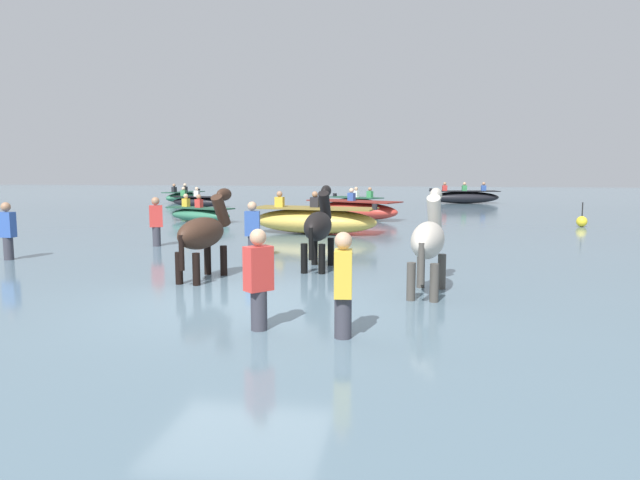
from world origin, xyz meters
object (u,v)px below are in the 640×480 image
(horse_flank_pinto, at_px, (429,243))
(boat_mid_channel, at_px, (184,197))
(boat_mid_outer, at_px, (198,201))
(boat_distant_east, at_px, (464,197))
(boat_far_inshore, at_px, (356,203))
(boat_near_port, at_px, (353,210))
(channel_buoy, at_px, (582,221))
(horse_lead_dark_bay, at_px, (204,235))
(horse_trailing_black, at_px, (319,228))
(person_spectator_far, at_px, (8,238))
(person_onlooker_left, at_px, (156,227))
(boat_distant_west, at_px, (314,220))
(person_onlooker_right, at_px, (253,236))
(person_wading_mid, at_px, (259,292))
(person_wading_close, at_px, (343,298))
(boat_near_starboard, at_px, (200,214))

(horse_flank_pinto, relative_size, boat_mid_channel, 0.69)
(boat_mid_outer, relative_size, boat_distant_east, 0.72)
(boat_far_inshore, bearing_deg, boat_near_port, -85.46)
(boat_far_inshore, xyz_separation_m, channel_buoy, (8.27, -6.76, -0.13))
(horse_lead_dark_bay, bearing_deg, horse_trailing_black, 37.02)
(boat_distant_east, height_order, channel_buoy, boat_distant_east)
(person_spectator_far, bearing_deg, person_onlooker_left, 49.66)
(boat_distant_west, distance_m, person_onlooker_right, 4.96)
(boat_mid_channel, bearing_deg, channel_buoy, -31.21)
(person_onlooker_right, bearing_deg, person_onlooker_left, 152.54)
(horse_trailing_black, xyz_separation_m, boat_distant_east, (4.65, 22.28, -0.43))
(person_wading_mid, relative_size, channel_buoy, 1.99)
(boat_distant_west, bearing_deg, person_wading_close, -78.69)
(person_spectator_far, xyz_separation_m, person_wading_close, (7.77, -4.64, 0.00))
(boat_mid_outer, bearing_deg, boat_mid_channel, 121.22)
(boat_mid_channel, height_order, boat_near_starboard, boat_mid_channel)
(horse_flank_pinto, distance_m, channel_buoy, 12.69)
(boat_distant_west, bearing_deg, boat_mid_channel, 124.41)
(person_onlooker_right, bearing_deg, boat_near_port, 82.98)
(horse_trailing_black, bearing_deg, boat_mid_channel, 118.36)
(horse_trailing_black, distance_m, boat_near_port, 11.02)
(boat_distant_west, relative_size, person_wading_close, 2.45)
(boat_near_port, relative_size, channel_buoy, 4.81)
(horse_flank_pinto, relative_size, person_onlooker_left, 1.24)
(boat_near_port, bearing_deg, person_onlooker_right, -97.02)
(horse_flank_pinto, height_order, boat_distant_west, horse_flank_pinto)
(person_onlooker_left, bearing_deg, person_wading_close, -52.29)
(person_onlooker_left, bearing_deg, boat_near_port, 63.76)
(horse_lead_dark_bay, height_order, boat_near_port, horse_lead_dark_bay)
(person_wading_mid, xyz_separation_m, person_onlooker_right, (-1.62, 5.53, 0.00))
(person_wading_mid, height_order, channel_buoy, person_wading_mid)
(person_spectator_far, xyz_separation_m, channel_buoy, (14.18, 9.45, -0.29))
(boat_distant_east, relative_size, person_wading_mid, 2.48)
(boat_mid_outer, height_order, person_spectator_far, person_spectator_far)
(boat_distant_west, bearing_deg, person_onlooker_right, -96.23)
(horse_lead_dark_bay, relative_size, person_spectator_far, 1.21)
(horse_trailing_black, height_order, person_wading_close, horse_trailing_black)
(horse_lead_dark_bay, xyz_separation_m, horse_trailing_black, (1.84, 1.38, 0.01))
(person_spectator_far, bearing_deg, horse_lead_dark_bay, -16.03)
(horse_lead_dark_bay, height_order, channel_buoy, horse_lead_dark_bay)
(boat_mid_outer, height_order, boat_near_starboard, boat_mid_outer)
(person_wading_close, bearing_deg, person_spectator_far, 149.15)
(person_onlooker_right, height_order, person_wading_close, same)
(boat_distant_east, bearing_deg, person_onlooker_left, -115.07)
(boat_mid_outer, relative_size, boat_near_starboard, 1.01)
(boat_far_inshore, xyz_separation_m, person_wading_mid, (0.81, -20.67, 0.16))
(boat_distant_west, bearing_deg, person_wading_mid, -84.11)
(person_onlooker_right, bearing_deg, person_spectator_far, -168.26)
(horse_trailing_black, bearing_deg, boat_far_inshore, 92.95)
(horse_trailing_black, distance_m, person_spectator_far, 6.76)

